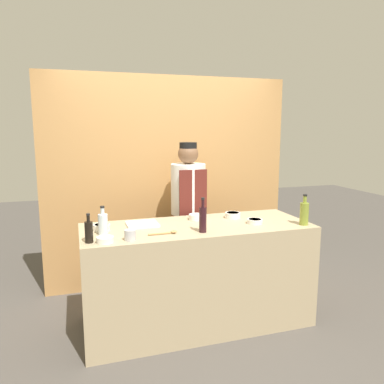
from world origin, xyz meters
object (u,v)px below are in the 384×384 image
object	(u,v)px
bottle_clear	(103,224)
bottle_soy	(89,231)
cutting_board	(142,224)
wooden_spoon	(167,233)
sauce_bowl_purple	(102,227)
bottle_oil	(304,213)
sauce_bowl_orange	(233,215)
cup_steel	(130,235)
bottle_wine	(203,219)
sauce_bowl_white	(105,239)
sauce_bowl_brown	(255,221)
chef_center	(188,214)
sauce_bowl_red	(196,217)

from	to	relation	value
bottle_clear	bottle_soy	world-z (taller)	bottle_clear
cutting_board	wooden_spoon	size ratio (longest dim) A/B	1.15
sauce_bowl_purple	bottle_oil	world-z (taller)	bottle_oil
sauce_bowl_orange	cup_steel	world-z (taller)	cup_steel
bottle_soy	bottle_wine	size ratio (longest dim) A/B	0.77
sauce_bowl_white	bottle_oil	world-z (taller)	bottle_oil
sauce_bowl_brown	bottle_soy	distance (m)	1.49
sauce_bowl_brown	cup_steel	size ratio (longest dim) A/B	1.55
bottle_soy	wooden_spoon	size ratio (longest dim) A/B	0.94
chef_center	bottle_wine	bearing A→B (deg)	-99.02
bottle_clear	bottle_wine	bearing A→B (deg)	-11.50
sauce_bowl_brown	sauce_bowl_purple	world-z (taller)	sauce_bowl_purple
bottle_oil	chef_center	world-z (taller)	chef_center
sauce_bowl_brown	chef_center	world-z (taller)	chef_center
chef_center	sauce_bowl_brown	bearing A→B (deg)	-61.24
sauce_bowl_brown	cutting_board	size ratio (longest dim) A/B	0.51
sauce_bowl_white	cutting_board	bearing A→B (deg)	50.12
bottle_soy	bottle_oil	distance (m)	1.89
sauce_bowl_orange	cup_steel	size ratio (longest dim) A/B	1.65
sauce_bowl_white	wooden_spoon	xyz separation A→B (m)	(0.51, 0.08, -0.01)
bottle_clear	sauce_bowl_purple	bearing A→B (deg)	90.69
bottle_oil	chef_center	size ratio (longest dim) A/B	0.17
sauce_bowl_purple	cup_steel	xyz separation A→B (m)	(0.19, -0.37, 0.01)
cutting_board	bottle_clear	distance (m)	0.43
sauce_bowl_red	cup_steel	world-z (taller)	cup_steel
sauce_bowl_brown	bottle_oil	xyz separation A→B (m)	(0.41, -0.17, 0.09)
sauce_bowl_white	bottle_wine	size ratio (longest dim) A/B	0.45
sauce_bowl_red	wooden_spoon	distance (m)	0.56
sauce_bowl_orange	bottle_oil	distance (m)	0.68
sauce_bowl_orange	cup_steel	bearing A→B (deg)	-157.32
sauce_bowl_purple	bottle_wine	xyz separation A→B (m)	(0.81, -0.32, 0.09)
sauce_bowl_brown	sauce_bowl_orange	bearing A→B (deg)	111.39
cutting_board	bottle_soy	distance (m)	0.63
cup_steel	wooden_spoon	bearing A→B (deg)	14.67
sauce_bowl_red	sauce_bowl_orange	bearing A→B (deg)	-6.47
chef_center	cup_steel	bearing A→B (deg)	-129.19
sauce_bowl_brown	bottle_soy	size ratio (longest dim) A/B	0.62
bottle_soy	sauce_bowl_red	bearing A→B (deg)	24.20
sauce_bowl_red	bottle_oil	distance (m)	1.00
bottle_clear	chef_center	bearing A→B (deg)	37.00
sauce_bowl_purple	bottle_oil	distance (m)	1.81
sauce_bowl_purple	bottle_clear	world-z (taller)	bottle_clear
cutting_board	sauce_bowl_red	bearing A→B (deg)	5.78
sauce_bowl_brown	bottle_oil	size ratio (longest dim) A/B	0.50
bottle_clear	wooden_spoon	size ratio (longest dim) A/B	1.00
sauce_bowl_orange	chef_center	bearing A→B (deg)	122.43
sauce_bowl_purple	cutting_board	bearing A→B (deg)	10.41
sauce_bowl_white	bottle_soy	size ratio (longest dim) A/B	0.58
bottle_wine	wooden_spoon	xyz separation A→B (m)	(-0.31, 0.03, -0.10)
sauce_bowl_orange	wooden_spoon	distance (m)	0.84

